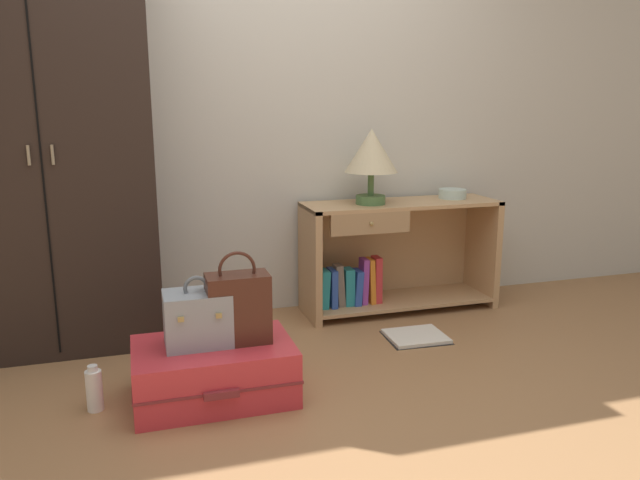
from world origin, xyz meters
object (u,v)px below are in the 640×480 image
(bookshelf, at_px, (390,256))
(suitcase_large, at_px, (214,371))
(handbag, at_px, (238,307))
(open_book_on_floor, at_px, (416,337))
(table_lamp, at_px, (371,154))
(wardrobe, at_px, (47,151))
(train_case, at_px, (198,318))
(bowl, at_px, (452,194))
(bottle, at_px, (94,389))

(bookshelf, xyz_separation_m, suitcase_large, (-1.18, -0.86, -0.21))
(handbag, distance_m, open_book_on_floor, 1.14)
(table_lamp, relative_size, suitcase_large, 0.64)
(wardrobe, xyz_separation_m, train_case, (0.61, -0.80, -0.65))
(wardrobe, distance_m, bowl, 2.28)
(bottle, distance_m, open_book_on_floor, 1.64)
(bookshelf, bearing_deg, bottle, -153.44)
(train_case, distance_m, bottle, 0.50)
(bookshelf, relative_size, train_case, 3.90)
(bowl, bearing_deg, bookshelf, -177.56)
(handbag, height_order, bottle, handbag)
(table_lamp, xyz_separation_m, open_book_on_floor, (0.09, -0.46, -0.94))
(train_case, distance_m, open_book_on_floor, 1.28)
(train_case, xyz_separation_m, handbag, (0.17, -0.02, 0.04))
(wardrobe, relative_size, table_lamp, 4.67)
(train_case, xyz_separation_m, open_book_on_floor, (1.18, 0.34, -0.35))
(open_book_on_floor, bearing_deg, bowl, 47.81)
(bookshelf, xyz_separation_m, table_lamp, (-0.15, -0.04, 0.62))
(wardrobe, bearing_deg, train_case, -52.45)
(bottle, bearing_deg, train_case, -1.55)
(wardrobe, relative_size, bookshelf, 1.72)
(table_lamp, bearing_deg, bottle, -152.38)
(bowl, distance_m, open_book_on_floor, 0.98)
(table_lamp, relative_size, bottle, 2.20)
(bookshelf, relative_size, handbag, 2.95)
(train_case, bearing_deg, bookshelf, 34.29)
(train_case, bearing_deg, handbag, -6.95)
(bowl, relative_size, bottle, 0.86)
(handbag, bearing_deg, open_book_on_floor, 19.77)
(open_book_on_floor, bearing_deg, suitcase_large, -162.09)
(wardrobe, xyz_separation_m, bottle, (0.18, -0.79, -0.91))
(bookshelf, bearing_deg, train_case, -145.71)
(train_case, height_order, bottle, train_case)
(bookshelf, bearing_deg, handbag, -141.06)
(table_lamp, distance_m, bottle, 1.91)
(wardrobe, distance_m, train_case, 1.20)
(suitcase_large, relative_size, train_case, 2.24)
(table_lamp, relative_size, handbag, 1.08)
(wardrobe, xyz_separation_m, bowl, (2.26, 0.07, -0.32))
(bottle, bearing_deg, wardrobe, 103.21)
(handbag, bearing_deg, bottle, 176.92)
(table_lamp, bearing_deg, handbag, -138.10)
(bowl, bearing_deg, bottle, -157.74)
(wardrobe, xyz_separation_m, table_lamp, (1.70, 0.01, -0.05))
(wardrobe, bearing_deg, bowl, 1.65)
(table_lamp, distance_m, suitcase_large, 1.56)
(suitcase_large, relative_size, handbag, 1.70)
(bookshelf, relative_size, bottle, 5.99)
(train_case, bearing_deg, bowl, 27.59)
(handbag, bearing_deg, suitcase_large, 179.76)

